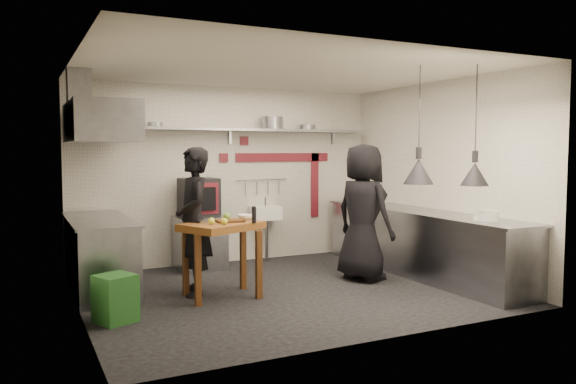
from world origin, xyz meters
name	(u,v)px	position (x,y,z in m)	size (l,w,h in m)	color
floor	(286,290)	(0.00, 0.00, 0.00)	(5.00, 5.00, 0.00)	black
ceiling	(286,70)	(0.00, 0.00, 2.80)	(5.00, 5.00, 0.00)	silver
wall_back	(229,175)	(0.00, 2.10, 1.40)	(5.00, 0.04, 2.80)	silver
wall_front	(384,193)	(0.00, -2.10, 1.40)	(5.00, 0.04, 2.80)	silver
wall_left	(77,187)	(-2.50, 0.00, 1.40)	(0.04, 4.20, 2.80)	silver
wall_right	(440,177)	(2.50, 0.00, 1.40)	(0.04, 4.20, 2.80)	silver
red_band_horiz	(283,157)	(0.95, 2.08, 1.68)	(1.70, 0.02, 0.14)	maroon
red_band_vert	(315,185)	(1.55, 2.08, 1.20)	(0.14, 0.02, 1.10)	maroon
red_tile_a	(244,141)	(0.25, 2.08, 1.95)	(0.14, 0.02, 0.14)	maroon
red_tile_b	(224,158)	(-0.10, 2.08, 1.68)	(0.14, 0.02, 0.14)	maroon
back_shelf	(233,130)	(0.00, 1.92, 2.12)	(4.60, 0.34, 0.04)	gray
shelf_bracket_left	(106,135)	(-1.90, 2.07, 2.02)	(0.04, 0.06, 0.24)	gray
shelf_bracket_mid	(230,136)	(0.00, 2.07, 2.02)	(0.04, 0.06, 0.24)	gray
shelf_bracket_right	(333,137)	(1.90, 2.07, 2.02)	(0.04, 0.06, 0.24)	gray
pan_far_left	(128,123)	(-1.61, 1.92, 2.19)	(0.26, 0.26, 0.09)	gray
pan_mid_left	(155,125)	(-1.22, 1.92, 2.18)	(0.22, 0.22, 0.07)	gray
stock_pot	(272,123)	(0.68, 1.92, 2.24)	(0.35, 0.35, 0.20)	gray
pan_right	(307,127)	(1.31, 1.92, 2.18)	(0.27, 0.27, 0.08)	gray
oven_stand	(200,243)	(-0.61, 1.75, 0.40)	(0.70, 0.63, 0.80)	gray
combi_oven	(199,197)	(-0.62, 1.75, 1.09)	(0.53, 0.50, 0.58)	black
oven_door	(203,199)	(-0.63, 1.50, 1.09)	(0.47, 0.03, 0.46)	maroon
oven_glass	(204,199)	(-0.64, 1.45, 1.09)	(0.37, 0.02, 0.34)	black
hand_sink	(265,213)	(0.55, 1.92, 0.78)	(0.46, 0.34, 0.22)	white
sink_tap	(265,202)	(0.55, 1.92, 0.96)	(0.03, 0.03, 0.14)	gray
sink_drain	(267,240)	(0.55, 1.88, 0.34)	(0.06, 0.06, 0.66)	gray
utensil_rail	(262,179)	(0.55, 2.06, 1.32)	(0.02, 0.02, 0.90)	gray
counter_right	(420,243)	(2.15, 0.00, 0.45)	(0.70, 3.80, 0.90)	gray
counter_right_top	(420,212)	(2.15, 0.00, 0.92)	(0.76, 3.90, 0.03)	gray
plate_stack	(488,216)	(2.12, -1.32, 1.00)	(0.25, 0.25, 0.13)	white
small_bowl_right	(482,218)	(2.10, -1.24, 0.96)	(0.21, 0.21, 0.05)	white
counter_left	(100,256)	(-2.15, 1.05, 0.45)	(0.70, 1.90, 0.90)	gray
counter_left_top	(99,220)	(-2.15, 1.05, 0.92)	(0.76, 2.00, 0.03)	gray
extractor_hood	(101,122)	(-2.10, 1.05, 2.15)	(0.78, 1.60, 0.50)	gray
hood_duct	(79,89)	(-2.35, 1.05, 2.55)	(0.28, 0.28, 0.50)	gray
green_bin	(115,298)	(-2.19, -0.42, 0.25)	(0.36, 0.36, 0.50)	#1F561E
prep_table	(222,260)	(-0.86, 0.04, 0.46)	(0.92, 0.64, 0.92)	brown
cutting_board	(230,221)	(-0.74, 0.05, 0.93)	(0.33, 0.23, 0.03)	#512C12
pepper_mill	(254,215)	(-0.51, -0.16, 1.02)	(0.05, 0.05, 0.20)	black
lemon_a	(211,221)	(-1.02, -0.07, 0.96)	(0.08, 0.08, 0.08)	yellow
lemon_b	(224,221)	(-0.89, -0.14, 0.96)	(0.08, 0.08, 0.08)	yellow
veg_ball	(227,217)	(-0.73, 0.19, 0.97)	(0.10, 0.10, 0.10)	olive
steel_tray	(205,221)	(-1.03, 0.14, 0.94)	(0.19, 0.13, 0.03)	gray
bowl	(246,217)	(-0.48, 0.19, 0.95)	(0.20, 0.20, 0.06)	white
heat_lamp_near	(419,125)	(1.25, -1.05, 2.10)	(0.36, 0.36, 1.41)	black
heat_lamp_far	(476,126)	(1.81, -1.39, 2.09)	(0.33, 0.33, 1.42)	black
chef_left	(194,221)	(-1.12, 0.33, 0.92)	(0.67, 0.44, 1.84)	black
chef_right	(363,212)	(1.21, 0.07, 0.94)	(0.92, 0.60, 1.88)	black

